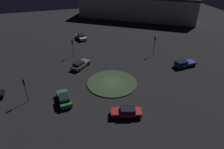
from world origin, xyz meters
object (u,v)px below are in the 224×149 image
object	(u,v)px
car_red	(127,112)
traffic_light_east	(25,86)
car_green	(64,98)
car_grey	(80,64)
car_silver	(81,37)
car_blue	(184,63)
traffic_light_south	(73,45)
traffic_light_southwest	(155,42)
store_building	(137,6)

from	to	relation	value
car_red	traffic_light_east	xyz separation A→B (m)	(13.99, -7.57, 2.23)
car_green	car_red	size ratio (longest dim) A/B	0.96
car_grey	traffic_light_east	distance (m)	13.22
car_red	car_grey	bearing A→B (deg)	-59.57
car_silver	car_grey	world-z (taller)	car_grey
car_blue	traffic_light_south	xyz separation A→B (m)	(21.41, -11.32, 2.09)
car_green	car_grey	distance (m)	11.39
car_red	traffic_light_south	distance (m)	22.78
car_blue	car_grey	xyz separation A→B (m)	(20.79, -5.50, 0.02)
car_silver	car_green	bearing A→B (deg)	154.91
car_blue	traffic_light_south	bearing A→B (deg)	147.22
car_blue	traffic_light_southwest	size ratio (longest dim) A/B	1.04
car_green	store_building	world-z (taller)	store_building
car_silver	store_building	distance (m)	27.24
car_silver	traffic_light_southwest	xyz separation A→B (m)	(-14.56, 14.28, 2.38)
car_green	traffic_light_southwest	size ratio (longest dim) A/B	1.04
car_blue	car_green	distance (m)	25.46
car_red	traffic_light_southwest	size ratio (longest dim) A/B	1.08
car_silver	car_green	distance (m)	27.26
car_blue	traffic_light_southwest	xyz separation A→B (m)	(3.55, -7.00, 2.38)
car_blue	car_green	world-z (taller)	car_green
car_silver	car_grey	xyz separation A→B (m)	(2.68, 15.79, 0.02)
car_grey	traffic_light_east	world-z (taller)	traffic_light_east
car_green	car_silver	bearing A→B (deg)	-19.58
traffic_light_east	traffic_light_southwest	world-z (taller)	traffic_light_southwest
car_green	traffic_light_east	xyz separation A→B (m)	(5.52, -1.86, 2.22)
car_blue	traffic_light_southwest	bearing A→B (deg)	111.98
car_silver	store_building	world-z (taller)	store_building
car_silver	car_grey	distance (m)	16.01
car_grey	car_green	bearing A→B (deg)	-156.16
car_red	car_green	bearing A→B (deg)	-18.39
traffic_light_south	car_blue	bearing A→B (deg)	40.46
traffic_light_south	traffic_light_east	size ratio (longest dim) A/B	0.95
car_silver	traffic_light_east	bearing A→B (deg)	142.69
traffic_light_southwest	traffic_light_east	bearing A→B (deg)	-14.62
traffic_light_southwest	store_building	world-z (taller)	store_building
car_blue	car_red	world-z (taller)	car_red
car_green	store_building	xyz separation A→B (m)	(-29.13, -41.67, 3.32)
car_blue	car_grey	size ratio (longest dim) A/B	1.02
car_blue	traffic_light_east	world-z (taller)	traffic_light_east
car_silver	car_green	xyz separation A→B (m)	(6.83, 26.39, 0.01)
traffic_light_east	store_building	distance (m)	52.79
car_grey	car_silver	bearing A→B (deg)	35.55
car_green	car_red	world-z (taller)	car_green
car_green	traffic_light_south	xyz separation A→B (m)	(-3.53, -16.43, 2.08)
traffic_light_southwest	car_green	bearing A→B (deg)	-5.95
car_silver	traffic_light_south	distance (m)	10.70
car_blue	traffic_light_east	size ratio (longest dim) A/B	1.09
car_silver	car_blue	bearing A→B (deg)	-150.19
traffic_light_south	traffic_light_southwest	bearing A→B (deg)	54.73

